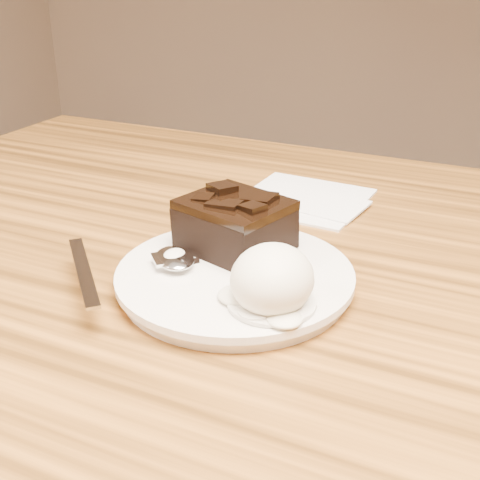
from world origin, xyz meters
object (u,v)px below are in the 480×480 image
at_px(plate, 235,279).
at_px(spoon, 175,260).
at_px(ice_cream_scoop, 272,279).
at_px(brownie, 235,228).
at_px(napkin, 303,198).

height_order(plate, spoon, spoon).
bearing_deg(spoon, ice_cream_scoop, -58.40).
bearing_deg(brownie, plate, -64.76).
bearing_deg(ice_cream_scoop, napkin, 104.40).
distance_m(ice_cream_scoop, napkin, 0.26).
height_order(ice_cream_scoop, napkin, ice_cream_scoop).
xyz_separation_m(plate, brownie, (-0.02, 0.04, 0.03)).
relative_size(plate, ice_cream_scoop, 3.01).
bearing_deg(plate, ice_cream_scoop, -37.89).
bearing_deg(brownie, ice_cream_scoop, -48.84).
distance_m(plate, napkin, 0.21).
distance_m(brownie, napkin, 0.18).
bearing_deg(ice_cream_scoop, spoon, 166.08).
relative_size(brownie, napkin, 0.64).
bearing_deg(brownie, napkin, 89.40).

